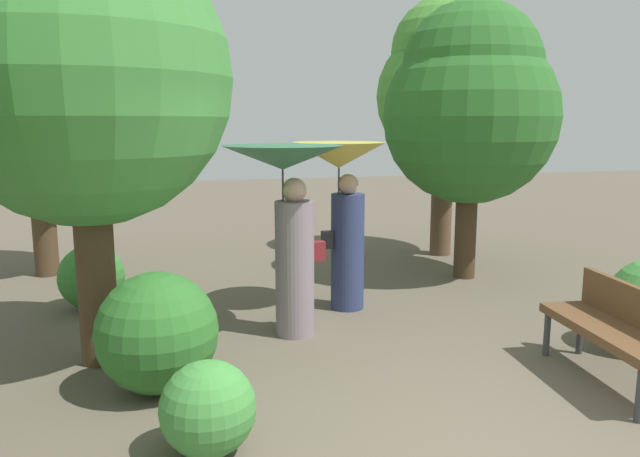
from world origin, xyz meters
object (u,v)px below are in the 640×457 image
object	(u,v)px
person_right	(342,193)
tree_mid_left	(82,52)
tree_near_right	(471,102)
tree_mid_right	(446,83)
tree_near_left	(33,86)
person_left	(288,202)
park_bench	(618,325)

from	to	relation	value
person_right	tree_mid_left	size ratio (longest dim) A/B	0.46
tree_near_right	tree_mid_right	distance (m)	1.58
tree_near_left	person_left	bearing A→B (deg)	-49.65
person_right	tree_near_left	distance (m)	4.70
tree_near_left	tree_mid_left	xyz separation A→B (m)	(1.04, -3.65, 0.10)
park_bench	tree_near_left	bearing A→B (deg)	-128.92
person_left	tree_mid_right	bearing A→B (deg)	-53.62
park_bench	tree_mid_right	size ratio (longest dim) A/B	0.37
person_left	tree_near_left	world-z (taller)	tree_near_left
tree_near_right	person_left	bearing A→B (deg)	-148.99
tree_near_right	tree_mid_right	size ratio (longest dim) A/B	0.92
park_bench	tree_near_right	xyz separation A→B (m)	(0.48, 3.62, 1.94)
person_right	tree_near_right	xyz separation A→B (m)	(2.12, 1.01, 1.08)
person_left	tree_mid_left	distance (m)	2.31
tree_near_left	tree_mid_right	xyz separation A→B (m)	(6.13, -0.13, 0.11)
tree_mid_left	tree_mid_right	size ratio (longest dim) A/B	1.03
tree_mid_left	tree_mid_right	world-z (taller)	tree_mid_left
tree_near_left	tree_near_right	world-z (taller)	tree_near_left
tree_near_right	tree_mid_right	bearing A→B (deg)	77.22
person_left	park_bench	size ratio (longest dim) A/B	1.27
park_bench	tree_near_right	distance (m)	4.14
tree_near_left	tree_near_right	distance (m)	6.02
person_right	tree_mid_left	world-z (taller)	tree_mid_left
park_bench	tree_mid_left	distance (m)	5.09
tree_near_left	tree_mid_left	bearing A→B (deg)	-74.10
tree_near_left	tree_mid_left	distance (m)	3.80
person_right	park_bench	size ratio (longest dim) A/B	1.27
person_right	tree_near_right	world-z (taller)	tree_near_right
tree_near_left	tree_mid_left	world-z (taller)	tree_mid_left
tree_mid_left	tree_mid_right	xyz separation A→B (m)	(5.09, 3.52, 0.01)
tree_near_left	park_bench	bearing A→B (deg)	-44.69
person_right	tree_mid_left	xyz separation A→B (m)	(-2.63, -1.02, 1.41)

